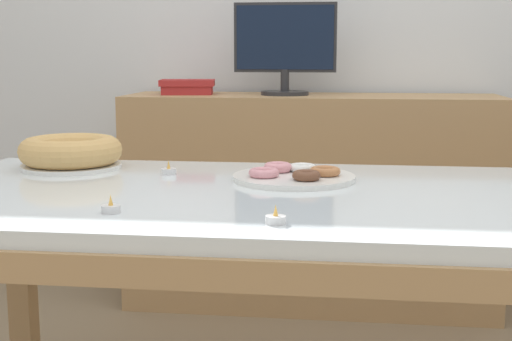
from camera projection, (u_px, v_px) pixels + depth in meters
name	position (u px, v px, depth m)	size (l,w,h in m)	color
wall_back	(317.00, 0.00, 3.18)	(8.00, 0.10, 2.60)	silver
dining_table	(284.00, 226.00, 1.70)	(1.85, 0.92, 0.74)	silver
sideboard	(311.00, 201.00, 3.03)	(1.55, 0.44, 0.89)	tan
computer_monitor	(285.00, 49.00, 2.94)	(0.42, 0.20, 0.38)	#262628
book_stack	(187.00, 87.00, 3.02)	(0.25, 0.20, 0.06)	maroon
cake_chocolate_round	(71.00, 153.00, 2.03)	(0.29, 0.29, 0.09)	white
pastry_platter	(294.00, 176.00, 1.84)	(0.32, 0.32, 0.04)	white
tealight_left_edge	(111.00, 208.00, 1.46)	(0.04, 0.04, 0.04)	silver
tealight_near_front	(169.00, 171.00, 1.93)	(0.04, 0.04, 0.04)	silver
tealight_near_cakes	(276.00, 219.00, 1.37)	(0.04, 0.04, 0.04)	silver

